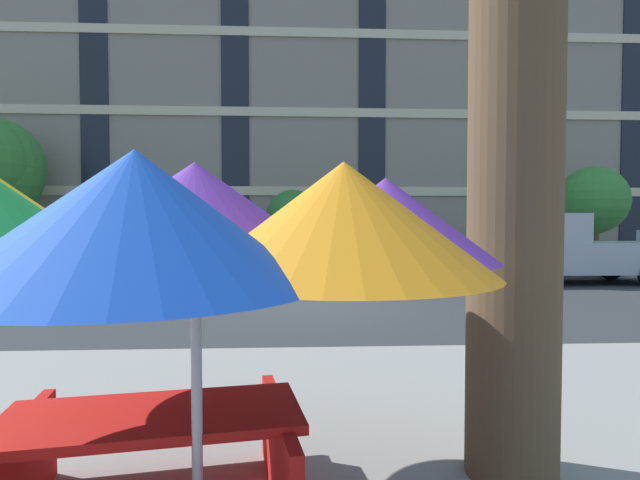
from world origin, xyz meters
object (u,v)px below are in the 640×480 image
Objects in this scene: sedan_green at (403,254)px; picnic_table at (153,457)px; street_tree_right at (594,199)px; patio_umbrella at (195,219)px; sedan_gray at (191,254)px; street_tree_middle at (292,216)px; pickup_silver at (574,251)px.

sedan_green reaches higher than picnic_table.
patio_umbrella is at bearing -126.86° from street_tree_right.
sedan_gray reaches higher than picnic_table.
picnic_table is (-4.25, -12.36, -0.46)m from sedan_green.
street_tree_middle is 0.77× the size of street_tree_right.
sedan_green is 13.08m from picnic_table.
street_tree_middle reaches higher than pickup_silver.
sedan_green is 4.89m from street_tree_middle.
sedan_green is 1.41× the size of street_tree_middle.
sedan_gray is 4.63m from street_tree_middle.
street_tree_middle is 0.94× the size of patio_umbrella.
sedan_green is at bearing 71.02° from picnic_table.
street_tree_right is 2.01× the size of picnic_table.
patio_umbrella is (-3.92, -12.70, 1.00)m from sedan_green.
sedan_green is 1.32× the size of patio_umbrella.
picnic_table is (-12.37, -15.72, -2.34)m from street_tree_right.
sedan_gray is 13.00m from patio_umbrella.
street_tree_right is (2.66, 3.35, 1.80)m from pickup_silver.
sedan_green is at bearing -43.49° from street_tree_middle.
picnic_table is at bearing 134.54° from patio_umbrella.
pickup_silver is 9.54m from street_tree_middle.
sedan_gray is 1.32× the size of patio_umbrella.
pickup_silver reaches higher than sedan_green.
street_tree_right reaches higher than pickup_silver.
street_tree_right is (11.56, 0.09, 0.68)m from street_tree_middle.
pickup_silver is (11.96, 0.00, 0.08)m from sedan_gray.
sedan_green is 5.46m from pickup_silver.
sedan_green is 8.98m from street_tree_right.
street_tree_right is at bearing 51.57° from pickup_silver.
street_tree_middle reaches higher than patio_umbrella.
sedan_green is at bearing -180.00° from pickup_silver.
patio_umbrella is at bearing -107.15° from sedan_green.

